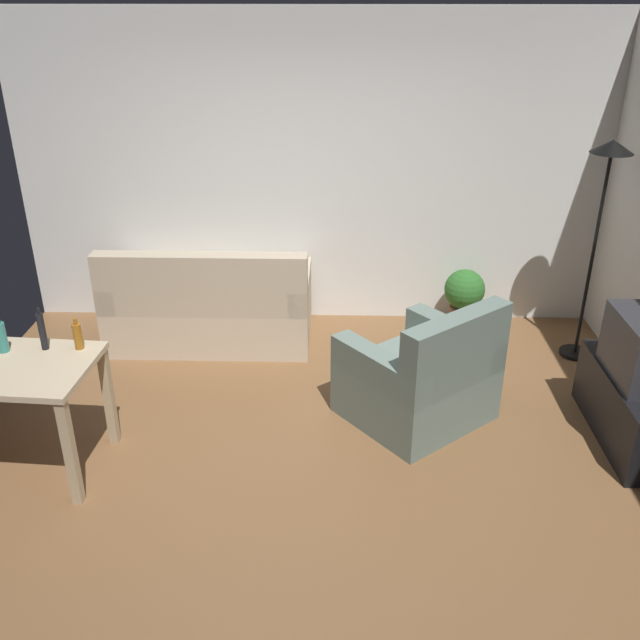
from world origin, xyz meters
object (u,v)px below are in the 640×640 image
(bottle_amber, at_px, (78,336))
(potted_plant, at_px, (464,295))
(bottle_dark, at_px, (42,331))
(couch, at_px, (210,310))
(torchiere_lamp, at_px, (604,192))
(tv_stand, at_px, (633,408))
(bottle_tall, at_px, (1,337))
(armchair, at_px, (422,379))

(bottle_amber, bearing_deg, potted_plant, 34.04)
(potted_plant, bearing_deg, bottle_dark, -147.75)
(couch, relative_size, torchiere_lamp, 0.95)
(potted_plant, height_order, bottle_dark, bottle_dark)
(tv_stand, xyz_separation_m, potted_plant, (-0.89, 1.67, 0.09))
(torchiere_lamp, xyz_separation_m, bottle_tall, (-4.13, -1.46, -0.55))
(couch, height_order, armchair, same)
(tv_stand, distance_m, bottle_amber, 3.72)
(potted_plant, xyz_separation_m, bottle_dark, (-2.99, -1.89, 0.56))
(bottle_tall, distance_m, bottle_dark, 0.25)
(couch, height_order, bottle_tall, bottle_tall)
(bottle_tall, xyz_separation_m, bottle_amber, (0.46, 0.05, -0.01))
(bottle_tall, distance_m, bottle_amber, 0.47)
(potted_plant, bearing_deg, tv_stand, -61.82)
(armchair, distance_m, bottle_amber, 2.34)
(tv_stand, distance_m, bottle_dark, 3.94)
(bottle_dark, bearing_deg, bottle_tall, -171.09)
(bottle_amber, bearing_deg, bottle_dark, -176.72)
(couch, distance_m, potted_plant, 2.26)
(armchair, bearing_deg, bottle_dark, -29.75)
(torchiere_lamp, bearing_deg, potted_plant, 152.33)
(tv_stand, bearing_deg, bottle_amber, 93.18)
(couch, height_order, torchiere_lamp, torchiere_lamp)
(torchiere_lamp, distance_m, bottle_dark, 4.17)
(armchair, bearing_deg, potted_plant, -149.54)
(tv_stand, relative_size, bottle_amber, 5.22)
(couch, bearing_deg, bottle_amber, 71.14)
(armchair, relative_size, bottle_dark, 4.27)
(couch, distance_m, bottle_amber, 1.74)
(bottle_tall, bearing_deg, potted_plant, 30.74)
(bottle_dark, relative_size, bottle_amber, 1.37)
(potted_plant, distance_m, armchair, 1.55)
(potted_plant, xyz_separation_m, armchair, (-0.53, -1.46, -0.01))
(couch, bearing_deg, torchiere_lamp, 177.14)
(tv_stand, height_order, torchiere_lamp, torchiere_lamp)
(bottle_tall, height_order, bottle_amber, bottle_tall)
(armchair, height_order, bottle_dark, bottle_dark)
(tv_stand, bearing_deg, bottle_dark, 93.19)
(couch, relative_size, potted_plant, 3.02)
(tv_stand, xyz_separation_m, armchair, (-1.42, 0.21, 0.08))
(couch, bearing_deg, tv_stand, 156.59)
(torchiere_lamp, xyz_separation_m, potted_plant, (-0.89, 0.47, -1.08))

